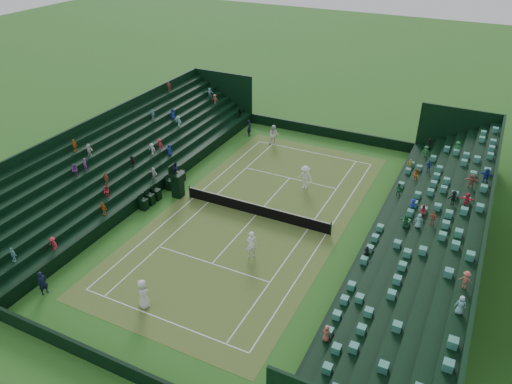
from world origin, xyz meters
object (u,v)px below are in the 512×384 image
(umpire_chair, at_px, (177,182))
(player_near_west, at_px, (143,294))
(player_near_east, at_px, (251,244))
(player_far_west, at_px, (274,135))
(player_far_east, at_px, (305,177))
(tennis_net, at_px, (256,209))

(umpire_chair, relative_size, player_near_west, 1.59)
(player_near_east, bearing_deg, player_far_west, -109.56)
(umpire_chair, height_order, player_far_east, umpire_chair)
(player_near_west, relative_size, player_near_east, 0.95)
(umpire_chair, distance_m, player_near_east, 9.70)
(player_near_west, relative_size, player_far_west, 0.96)
(player_far_west, bearing_deg, player_near_east, -90.95)
(tennis_net, distance_m, player_near_west, 11.57)
(player_far_west, relative_size, player_far_east, 0.99)
(umpire_chair, bearing_deg, player_near_west, -64.91)
(player_far_west, bearing_deg, tennis_net, -92.18)
(umpire_chair, relative_size, player_far_east, 1.52)
(player_near_west, height_order, player_far_east, player_far_east)
(player_far_west, bearing_deg, umpire_chair, -123.39)
(player_far_west, distance_m, player_far_east, 8.63)
(umpire_chair, distance_m, player_far_west, 12.45)
(tennis_net, height_order, player_far_east, player_far_east)
(tennis_net, relative_size, umpire_chair, 3.88)
(umpire_chair, height_order, player_near_west, umpire_chair)
(tennis_net, height_order, player_near_east, player_near_east)
(umpire_chair, xyz_separation_m, player_far_west, (2.74, 12.14, -0.30))
(player_far_west, height_order, player_far_east, player_far_east)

